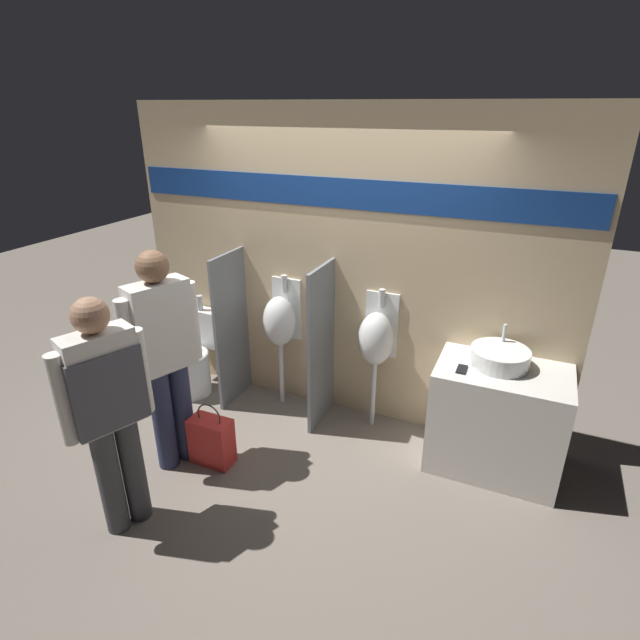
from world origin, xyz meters
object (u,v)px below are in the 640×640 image
at_px(person_in_vest, 107,403).
at_px(shopping_bag, 212,440).
at_px(person_with_lanyard, 164,354).
at_px(sink_basin, 500,357).
at_px(urinal_near_counter, 280,321).
at_px(cell_phone, 462,369).
at_px(toilet, 193,361).
at_px(urinal_far, 376,339).

bearing_deg(person_in_vest, shopping_bag, 9.57).
relative_size(person_with_lanyard, shopping_bag, 3.24).
xyz_separation_m(sink_basin, urinal_near_counter, (-1.91, 0.10, -0.08)).
bearing_deg(cell_phone, toilet, 177.34).
relative_size(cell_phone, urinal_far, 0.11).
relative_size(sink_basin, urinal_near_counter, 0.34).
bearing_deg(sink_basin, urinal_near_counter, 177.03).
xyz_separation_m(urinal_far, shopping_bag, (-1.01, -1.03, -0.65)).
xyz_separation_m(urinal_near_counter, toilet, (-0.92, -0.17, -0.54)).
relative_size(cell_phone, person_in_vest, 0.08).
xyz_separation_m(sink_basin, person_with_lanyard, (-2.28, -1.02, 0.04)).
relative_size(sink_basin, person_in_vest, 0.26).
relative_size(sink_basin, shopping_bag, 0.80).
bearing_deg(person_in_vest, person_with_lanyard, 31.07).
relative_size(urinal_far, person_in_vest, 0.76).
height_order(urinal_far, toilet, urinal_far).
bearing_deg(urinal_near_counter, person_with_lanyard, -108.16).
distance_m(urinal_far, person_in_vest, 2.14).
bearing_deg(toilet, person_in_vest, -67.84).
xyz_separation_m(cell_phone, person_with_lanyard, (-2.04, -0.84, 0.10)).
relative_size(sink_basin, cell_phone, 3.09).
xyz_separation_m(sink_basin, person_in_vest, (-2.17, -1.69, 0.03)).
bearing_deg(cell_phone, urinal_near_counter, 170.29).
bearing_deg(cell_phone, person_with_lanyard, -157.67).
relative_size(urinal_far, toilet, 1.34).
xyz_separation_m(urinal_far, person_in_vest, (-1.17, -1.79, 0.12)).
xyz_separation_m(cell_phone, shopping_bag, (-1.76, -0.74, -0.67)).
height_order(urinal_near_counter, shopping_bag, urinal_near_counter).
bearing_deg(urinal_far, person_with_lanyard, -138.87).
distance_m(urinal_near_counter, shopping_bag, 1.22).
relative_size(cell_phone, toilet, 0.15).
bearing_deg(shopping_bag, cell_phone, 22.81).
xyz_separation_m(sink_basin, urinal_far, (-0.99, 0.10, -0.08)).
height_order(toilet, person_with_lanyard, person_with_lanyard).
bearing_deg(toilet, person_with_lanyard, -60.16).
height_order(sink_basin, person_with_lanyard, person_with_lanyard).
bearing_deg(sink_basin, toilet, -178.66).
xyz_separation_m(sink_basin, shopping_bag, (-2.00, -0.93, -0.73)).
bearing_deg(shopping_bag, sink_basin, 24.85).
relative_size(sink_basin, urinal_far, 0.34).
bearing_deg(person_with_lanyard, urinal_far, -27.85).
bearing_deg(cell_phone, person_in_vest, -142.03).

